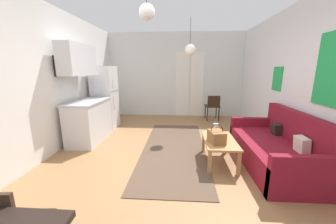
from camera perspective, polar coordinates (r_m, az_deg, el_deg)
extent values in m
cube|color=#996D44|center=(3.50, 0.33, -15.43)|extent=(5.08, 7.52, 0.10)
cube|color=silver|center=(6.60, 2.24, 10.93)|extent=(4.68, 0.10, 2.78)
cube|color=white|center=(6.55, 4.38, 7.82)|extent=(0.46, 0.02, 2.08)
cube|color=white|center=(6.57, 8.58, 7.74)|extent=(0.46, 0.02, 2.08)
cube|color=white|center=(6.55, 6.74, 17.14)|extent=(1.01, 0.03, 0.06)
cube|color=silver|center=(3.73, 38.39, 6.71)|extent=(0.10, 7.12, 2.78)
cube|color=green|center=(4.70, 29.92, 8.63)|extent=(0.02, 0.36, 0.50)
cube|color=white|center=(3.96, -35.24, 7.32)|extent=(0.10, 7.12, 2.78)
cube|color=black|center=(4.44, -29.80, 11.80)|extent=(0.02, 0.32, 0.40)
cube|color=brown|center=(4.01, 1.81, -10.73)|extent=(1.24, 3.22, 0.01)
cube|color=maroon|center=(3.73, 28.51, -10.90)|extent=(0.91, 1.91, 0.41)
cube|color=maroon|center=(3.82, 34.15, -6.99)|extent=(0.15, 1.91, 0.92)
cube|color=maroon|center=(2.98, 36.04, -15.84)|extent=(0.91, 0.11, 0.60)
cube|color=maroon|center=(4.48, 23.93, -5.30)|extent=(0.91, 0.11, 0.60)
cube|color=beige|center=(3.42, 35.15, -8.07)|extent=(0.15, 0.23, 0.24)
cube|color=black|center=(4.09, 29.60, -4.49)|extent=(0.14, 0.20, 0.20)
cube|color=#B27F4C|center=(3.44, 15.20, -8.25)|extent=(0.52, 0.91, 0.04)
cube|color=#B27F4C|center=(3.11, 12.33, -14.62)|extent=(0.05, 0.05, 0.38)
cube|color=#B27F4C|center=(3.21, 20.45, -14.29)|extent=(0.05, 0.05, 0.38)
cube|color=#B27F4C|center=(3.86, 10.56, -8.97)|extent=(0.05, 0.05, 0.38)
cube|color=#B27F4C|center=(3.93, 17.06, -8.89)|extent=(0.05, 0.05, 0.38)
cylinder|color=beige|center=(3.54, 14.08, -5.23)|extent=(0.09, 0.09, 0.24)
cylinder|color=#477F42|center=(3.47, 14.28, -1.63)|extent=(0.01, 0.01, 0.22)
cube|color=brown|center=(3.26, 14.32, -7.19)|extent=(0.28, 0.35, 0.20)
torus|color=#512319|center=(3.22, 14.43, -5.23)|extent=(0.20, 0.01, 0.20)
cube|color=white|center=(5.49, -18.30, 4.12)|extent=(0.56, 0.64, 1.68)
cube|color=#4C4C51|center=(5.37, -15.62, 6.12)|extent=(0.01, 0.61, 0.01)
cylinder|color=#B7BABF|center=(5.18, -16.22, 8.09)|extent=(0.02, 0.02, 0.23)
cylinder|color=#B7BABF|center=(5.24, -15.88, 2.61)|extent=(0.02, 0.02, 0.37)
cube|color=silver|center=(4.66, -22.38, -2.63)|extent=(0.58, 1.21, 0.89)
cube|color=#B7BABF|center=(4.57, -22.87, 2.92)|extent=(0.61, 1.24, 0.03)
cube|color=#999BA0|center=(4.70, -22.07, 2.68)|extent=(0.36, 0.40, 0.10)
cylinder|color=#B7BABF|center=(4.78, -24.70, 4.55)|extent=(0.02, 0.02, 0.20)
cube|color=silver|center=(4.58, -25.33, 13.92)|extent=(0.32, 1.09, 0.65)
cylinder|color=black|center=(6.45, 14.21, 0.04)|extent=(0.03, 0.03, 0.44)
cylinder|color=black|center=(6.37, 11.07, 0.03)|extent=(0.03, 0.03, 0.44)
cylinder|color=black|center=(6.13, 14.97, -0.67)|extent=(0.03, 0.03, 0.44)
cylinder|color=black|center=(6.05, 11.67, -0.68)|extent=(0.03, 0.03, 0.44)
cube|color=black|center=(6.20, 13.09, 1.78)|extent=(0.45, 0.43, 0.04)
cube|color=black|center=(5.99, 13.56, 3.13)|extent=(0.38, 0.06, 0.34)
sphere|color=white|center=(2.79, -6.34, 27.64)|extent=(0.20, 0.20, 0.20)
cylinder|color=black|center=(4.85, 6.75, 23.04)|extent=(0.01, 0.01, 0.61)
sphere|color=white|center=(4.79, 6.61, 17.94)|extent=(0.26, 0.26, 0.26)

